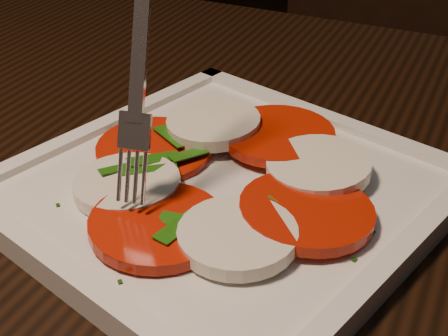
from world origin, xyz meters
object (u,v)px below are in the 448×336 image
at_px(fork, 145,47).
at_px(plate, 224,194).
at_px(chair, 368,86).
at_px(table, 199,268).

bearing_deg(fork, plate, 22.53).
relative_size(plate, fork, 1.56).
height_order(chair, fork, fork).
distance_m(table, chair, 0.70).
bearing_deg(fork, table, 72.81).
distance_m(table, fork, 0.23).
distance_m(chair, fork, 0.81).
bearing_deg(chair, plate, -80.35).
bearing_deg(table, chair, 91.98).
height_order(table, chair, chair).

